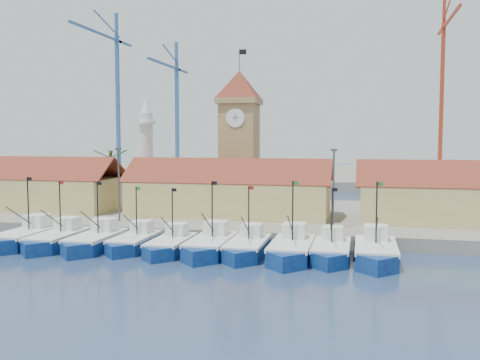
% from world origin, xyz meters
% --- Properties ---
extents(ground, '(400.00, 400.00, 0.00)m').
position_xyz_m(ground, '(0.00, 0.00, 0.00)').
color(ground, navy).
rests_on(ground, ground).
extents(quay, '(140.00, 32.00, 1.50)m').
position_xyz_m(quay, '(0.00, 24.00, 0.75)').
color(quay, gray).
rests_on(quay, ground).
extents(terminal, '(240.00, 80.00, 2.00)m').
position_xyz_m(terminal, '(0.00, 110.00, 1.00)').
color(terminal, gray).
rests_on(terminal, ground).
extents(boat_0, '(3.82, 10.47, 7.92)m').
position_xyz_m(boat_0, '(-18.65, 2.31, 0.82)').
color(boat_0, navy).
rests_on(boat_0, ground).
extents(boat_1, '(3.65, 10.00, 7.57)m').
position_xyz_m(boat_1, '(-14.68, 2.21, 0.78)').
color(boat_1, navy).
rests_on(boat_1, ground).
extents(boat_2, '(3.65, 10.01, 7.58)m').
position_xyz_m(boat_2, '(-10.29, 2.30, 0.78)').
color(boat_2, navy).
rests_on(boat_2, ground).
extents(boat_3, '(3.37, 9.24, 6.99)m').
position_xyz_m(boat_3, '(-6.23, 3.20, 0.72)').
color(boat_3, navy).
rests_on(boat_3, ground).
extents(boat_4, '(3.38, 9.25, 7.00)m').
position_xyz_m(boat_4, '(-1.91, 2.40, 0.72)').
color(boat_4, navy).
rests_on(boat_4, ground).
extents(boat_5, '(3.77, 10.33, 7.82)m').
position_xyz_m(boat_5, '(2.25, 2.62, 0.81)').
color(boat_5, navy).
rests_on(boat_5, ground).
extents(boat_6, '(3.55, 9.73, 7.36)m').
position_xyz_m(boat_6, '(6.03, 2.78, 0.76)').
color(boat_6, navy).
rests_on(boat_6, ground).
extents(boat_7, '(3.87, 10.59, 8.01)m').
position_xyz_m(boat_7, '(10.50, 2.37, 0.83)').
color(boat_7, navy).
rests_on(boat_7, ground).
extents(boat_8, '(3.54, 9.68, 7.33)m').
position_xyz_m(boat_8, '(14.28, 3.03, 0.76)').
color(boat_8, navy).
rests_on(boat_8, ground).
extents(boat_9, '(3.87, 10.61, 8.03)m').
position_xyz_m(boat_9, '(18.48, 2.83, 0.83)').
color(boat_9, navy).
rests_on(boat_9, ground).
extents(hall_left, '(31.20, 10.13, 7.61)m').
position_xyz_m(hall_left, '(-32.00, 20.00, 3.99)').
color(hall_left, '#D7C676').
rests_on(hall_left, quay).
extents(hall_center, '(27.04, 10.13, 7.61)m').
position_xyz_m(hall_center, '(0.00, 20.00, 3.99)').
color(hall_center, '#D7C676').
rests_on(hall_center, quay).
extents(clock_tower, '(5.80, 5.80, 22.70)m').
position_xyz_m(clock_tower, '(0.00, 26.00, 11.96)').
color(clock_tower, '#9D7E51').
rests_on(clock_tower, quay).
extents(minaret, '(3.00, 3.00, 16.30)m').
position_xyz_m(minaret, '(-15.00, 28.00, 9.73)').
color(minaret, silver).
rests_on(minaret, quay).
extents(palm_tree, '(5.60, 5.03, 8.39)m').
position_xyz_m(palm_tree, '(-20.00, 26.00, 6.25)').
color(palm_tree, brown).
rests_on(palm_tree, quay).
extents(lamp_posts, '(80.70, 0.25, 9.03)m').
position_xyz_m(lamp_posts, '(0.50, 12.00, 6.48)').
color(lamp_posts, '#3F3F44').
rests_on(lamp_posts, quay).
extents(crane_blue_far, '(1.00, 37.02, 46.84)m').
position_xyz_m(crane_blue_far, '(-54.92, 100.10, 28.35)').
color(crane_blue_far, '#315B97').
rests_on(crane_blue_far, terminal).
extents(crane_blue_near, '(1.00, 32.56, 38.70)m').
position_xyz_m(crane_blue_near, '(-38.24, 106.51, 23.47)').
color(crane_blue_near, '#315B97').
rests_on(crane_blue_near, terminal).
extents(crane_red_right, '(1.00, 34.60, 47.15)m').
position_xyz_m(crane_red_right, '(37.94, 103.46, 28.31)').
color(crane_red_right, '#A73219').
rests_on(crane_red_right, terminal).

